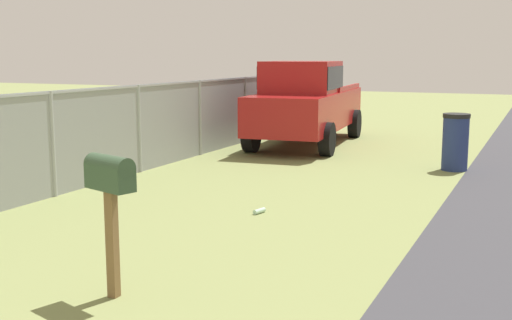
# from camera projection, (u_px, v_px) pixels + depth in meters

# --- Properties ---
(mailbox) EXTENTS (0.35, 0.56, 1.34)m
(mailbox) POSITION_uv_depth(u_px,v_px,m) (110.00, 184.00, 5.82)
(mailbox) COLOR brown
(mailbox) RESTS_ON ground
(pickup_truck) EXTENTS (5.42, 2.46, 2.09)m
(pickup_truck) POSITION_uv_depth(u_px,v_px,m) (306.00, 101.00, 15.90)
(pickup_truck) COLOR maroon
(pickup_truck) RESTS_ON ground
(trash_bin) EXTENTS (0.52, 0.52, 1.11)m
(trash_bin) POSITION_uv_depth(u_px,v_px,m) (455.00, 142.00, 12.48)
(trash_bin) COLOR navy
(trash_bin) RESTS_ON ground
(fence_section) EXTENTS (16.69, 0.07, 1.69)m
(fence_section) POSITION_uv_depth(u_px,v_px,m) (100.00, 132.00, 11.17)
(fence_section) COLOR #9EA3A8
(fence_section) RESTS_ON ground
(litter_bottle_midfield_b) EXTENTS (0.23, 0.12, 0.07)m
(litter_bottle_midfield_b) POSITION_uv_depth(u_px,v_px,m) (259.00, 211.00, 9.14)
(litter_bottle_midfield_b) COLOR #B2D8BF
(litter_bottle_midfield_b) RESTS_ON ground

